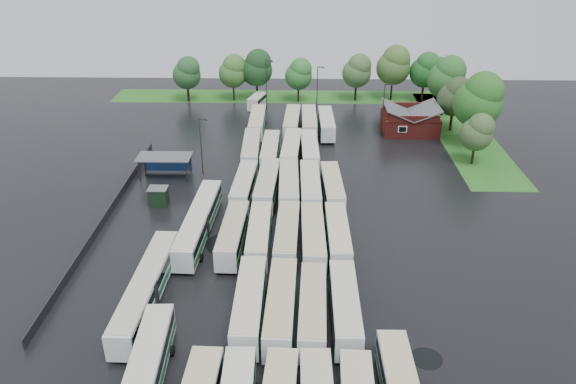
{
  "coord_description": "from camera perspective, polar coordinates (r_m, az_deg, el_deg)",
  "views": [
    {
      "loc": [
        3.63,
        -57.0,
        37.0
      ],
      "look_at": [
        2.0,
        12.0,
        2.5
      ],
      "focal_mm": 35.0,
      "sensor_mm": 36.0,
      "label": 1
    }
  ],
  "objects": [
    {
      "name": "bus_r3c1",
      "position": [
        80.26,
        -2.13,
        0.66
      ],
      "size": [
        3.28,
        13.0,
        3.59
      ],
      "rotation": [
        0.0,
        0.0,
        -0.04
      ],
      "color": "silver",
      "rests_on": "ground"
    },
    {
      "name": "tree_north_2",
      "position": [
        123.15,
        -3.14,
        12.52
      ],
      "size": [
        6.77,
        6.77,
        11.22
      ],
      "color": "black",
      "rests_on": "ground"
    },
    {
      "name": "puddle_3",
      "position": [
        64.6,
        4.32,
        -8.47
      ],
      "size": [
        4.03,
        4.03,
        0.01
      ],
      "primitive_type": "cylinder",
      "color": "black",
      "rests_on": "ground"
    },
    {
      "name": "lamp_post_ne",
      "position": [
        103.75,
        9.74,
        8.6
      ],
      "size": [
        1.5,
        0.29,
        9.76
      ],
      "color": "#2D2D30",
      "rests_on": "ground"
    },
    {
      "name": "tree_east_4",
      "position": [
        125.85,
        13.84,
        11.98
      ],
      "size": [
        6.5,
        6.5,
        10.76
      ],
      "color": "black",
      "rests_on": "ground"
    },
    {
      "name": "lamp_post_back_w",
      "position": [
        116.83,
        -2.15,
        11.16
      ],
      "size": [
        1.6,
        0.31,
        10.37
      ],
      "color": "#2D2D30",
      "rests_on": "ground"
    },
    {
      "name": "bus_r3c4",
      "position": [
        80.02,
        4.52,
        0.44
      ],
      "size": [
        3.14,
        12.42,
        3.43
      ],
      "rotation": [
        0.0,
        0.0,
        0.04
      ],
      "color": "silver",
      "rests_on": "ground"
    },
    {
      "name": "wash_shed",
      "position": [
        88.52,
        -12.39,
        3.32
      ],
      "size": [
        8.2,
        4.2,
        3.58
      ],
      "color": "#2D2D30",
      "rests_on": "ground"
    },
    {
      "name": "bus_r1c4",
      "position": [
        57.06,
        5.8,
        -11.56
      ],
      "size": [
        2.67,
        12.49,
        3.48
      ],
      "rotation": [
        0.0,
        0.0,
        -0.0
      ],
      "color": "silver",
      "rests_on": "ground"
    },
    {
      "name": "tree_north_1",
      "position": [
        123.42,
        -5.57,
        12.15
      ],
      "size": [
        6.15,
        6.15,
        10.19
      ],
      "color": "#2F1F17",
      "rests_on": "ground"
    },
    {
      "name": "bus_r5c3",
      "position": [
        105.21,
        2.16,
        7.07
      ],
      "size": [
        2.81,
        12.68,
        3.52
      ],
      "rotation": [
        0.0,
        0.0,
        0.01
      ],
      "color": "silver",
      "rests_on": "ground"
    },
    {
      "name": "bus_r4c2",
      "position": [
        92.32,
        0.34,
        4.27
      ],
      "size": [
        3.39,
        13.06,
        3.6
      ],
      "rotation": [
        0.0,
        0.0,
        -0.05
      ],
      "color": "silver",
      "rests_on": "ground"
    },
    {
      "name": "grass_strip_north",
      "position": [
        127.31,
        0.57,
        9.66
      ],
      "size": [
        80.0,
        10.0,
        0.01
      ],
      "primitive_type": "cube",
      "color": "#27651C",
      "rests_on": "ground"
    },
    {
      "name": "bus_r1c3",
      "position": [
        56.56,
        2.51,
        -11.84
      ],
      "size": [
        3.02,
        12.45,
        3.45
      ],
      "rotation": [
        0.0,
        0.0,
        -0.03
      ],
      "color": "silver",
      "rests_on": "ground"
    },
    {
      "name": "west_fence",
      "position": [
        78.85,
        -17.96,
        -2.35
      ],
      "size": [
        0.1,
        50.0,
        1.2
      ],
      "primitive_type": "cube",
      "color": "#2D2D30",
      "rests_on": "ground"
    },
    {
      "name": "tree_north_0",
      "position": [
        123.98,
        -10.2,
        11.86
      ],
      "size": [
        6.0,
        6.0,
        9.94
      ],
      "color": "black",
      "rests_on": "ground"
    },
    {
      "name": "tree_north_3",
      "position": [
        122.0,
        1.15,
        11.92
      ],
      "size": [
        5.81,
        5.81,
        9.62
      ],
      "color": "black",
      "rests_on": "ground"
    },
    {
      "name": "bus_r3c3",
      "position": [
        79.62,
        2.27,
        0.45
      ],
      "size": [
        3.02,
        13.02,
        3.61
      ],
      "rotation": [
        0.0,
        0.0,
        0.02
      ],
      "color": "silver",
      "rests_on": "ground"
    },
    {
      "name": "artic_bus_west_b",
      "position": [
        71.9,
        -9.03,
        -3.01
      ],
      "size": [
        3.42,
        18.77,
        3.47
      ],
      "rotation": [
        0.0,
        0.0,
        -0.04
      ],
      "color": "silver",
      "rests_on": "ground"
    },
    {
      "name": "bus_r2c2",
      "position": [
        68.11,
        -0.1,
        -4.43
      ],
      "size": [
        3.0,
        12.68,
        3.51
      ],
      "rotation": [
        0.0,
        0.0,
        -0.03
      ],
      "color": "silver",
      "rests_on": "ground"
    },
    {
      "name": "bus_r5c2",
      "position": [
        105.35,
        0.4,
        7.11
      ],
      "size": [
        3.14,
        12.7,
        3.51
      ],
      "rotation": [
        0.0,
        0.0,
        -0.04
      ],
      "color": "silver",
      "rests_on": "ground"
    },
    {
      "name": "bus_r4c0",
      "position": [
        92.78,
        -3.75,
        4.3
      ],
      "size": [
        3.1,
        12.82,
        3.55
      ],
      "rotation": [
        0.0,
        0.0,
        0.03
      ],
      "color": "silver",
      "rests_on": "ground"
    },
    {
      "name": "bus_r2c3",
      "position": [
        67.72,
        2.55,
        -4.63
      ],
      "size": [
        2.95,
        12.88,
        3.57
      ],
      "rotation": [
        0.0,
        0.0,
        0.02
      ],
      "color": "silver",
      "rests_on": "ground"
    },
    {
      "name": "bus_r2c4",
      "position": [
        68.36,
        5.07,
        -4.46
      ],
      "size": [
        2.79,
        12.36,
        3.43
      ],
      "rotation": [
        0.0,
        0.0,
        0.01
      ],
      "color": "silver",
      "rests_on": "ground"
    },
    {
      "name": "bus_r2c1",
      "position": [
        68.39,
        -2.95,
        -4.38
      ],
      "size": [
        2.72,
        12.28,
        3.41
      ],
      "rotation": [
        0.0,
        0.0,
        0.01
      ],
      "color": "silver",
      "rests_on": "ground"
    },
    {
      "name": "bus_r4c1",
      "position": [
        92.21,
        -1.81,
        4.16
      ],
      "size": [
        2.77,
        12.37,
        3.43
      ],
      "rotation": [
        0.0,
        0.0,
        -0.01
      ],
      "color": "silver",
      "rests_on": "ground"
    },
    {
      "name": "grass_strip_east",
      "position": [
        110.69,
        17.28,
        5.81
      ],
      "size": [
        10.0,
        50.0,
        0.01
      ],
      "primitive_type": "cube",
      "color": "#27651C",
      "rests_on": "ground"
    },
    {
      "name": "tree_north_5",
      "position": [
        124.99,
        10.75,
        12.58
      ],
      "size": [
        7.28,
        7.28,
        12.06
      ],
      "color": "black",
      "rests_on": "ground"
    },
    {
      "name": "tree_east_2",
      "position": [
        108.98,
        16.68,
        9.3
      ],
      "size": [
        6.28,
        6.28,
        10.4
      ],
      "color": "black",
      "rests_on": "ground"
    },
    {
      "name": "utility_hut",
      "position": [
        80.69,
        -13.02,
        -0.42
      ],
      "size": [
        2.7,
        2.2,
        2.62
      ],
      "color": "black",
      "rests_on": "ground"
    },
    {
      "name": "lamp_post_nw",
      "position": [
        87.63,
        -8.78,
        5.03
      ],
      "size": [
        1.41,
        0.27,
        9.14
      ],
      "color": "#2D2D30",
      "rests_on": "ground"
    },
    {
      "name": "tree_east_3",
      "position": [
        117.15,
        15.91,
        11.17
      ],
      "size": [
        7.39,
        7.39,
        12.25
      ],
      "color": "black",
      "rests_on": "ground"
    },
    {
      "name": "bus_r1c1",
      "position": [
        57.16,
        -3.95,
        -11.29
      ],
      "size": [
        2.81,
        12.99,
        3.61
      ],
      "rotation": [
        0.0,
        0.0,
        0.0
      ],
      "color": "silver",
      "rests_on": "ground"
    },
    {
      "name": "minibus",
      "position": [
        119.2,
        -3.15,
        9.2
      ],
      "size": [
        3.83,
        6.63,
        2.73
      ],
      "rotation": [
        0.0,
        0.0,
        -0.26
      ],
      "color": "silver",
      "rests_on": "ground"
    },
    {
      "name": "puddle_2",
      "position": [
        70.5,
        -6.13,
        -5.27
      ],
      "size": [
        5.6,
        5.6,
        0.01
      ],
      "primitive_type": "cylinder",
      "color": "black",
      "rests_on": "ground"
    },
    {
      "name": "ground",
      "position": [
        68.06,
        -1.93,
        -6.39
      ],
      "size": [
        160.0,
        160.0,
        0.0
      ],
      "primitive_type": "plane",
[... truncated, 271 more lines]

